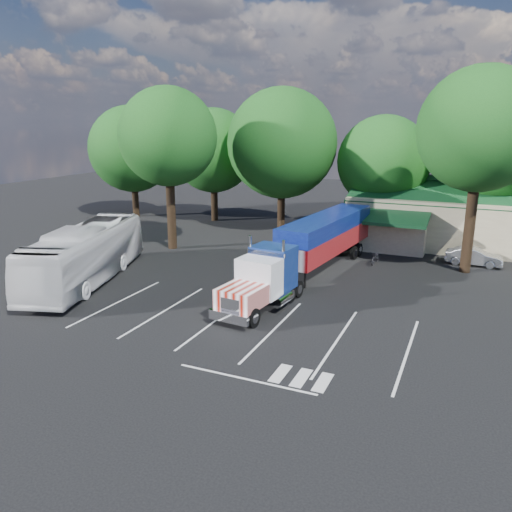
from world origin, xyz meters
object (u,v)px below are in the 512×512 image
at_px(silver_sedan, 474,257).
at_px(woman, 290,276).
at_px(bicycle, 375,257).
at_px(tour_bus, 86,254).
at_px(semi_truck, 313,244).

bearing_deg(silver_sedan, woman, 137.33).
relative_size(bicycle, tour_bus, 0.14).
xyz_separation_m(semi_truck, silver_sedan, (9.79, 7.27, -1.56)).
relative_size(woman, tour_bus, 0.14).
relative_size(semi_truck, silver_sedan, 4.86).
xyz_separation_m(woman, silver_sedan, (10.17, 10.50, -0.29)).
bearing_deg(semi_truck, silver_sedan, 43.02).
height_order(bicycle, tour_bus, tour_bus).
distance_m(semi_truck, silver_sedan, 12.29).
relative_size(tour_bus, silver_sedan, 3.36).
bearing_deg(bicycle, woman, -110.71).
bearing_deg(woman, tour_bus, 116.57).
bearing_deg(tour_bus, woman, -1.81).
relative_size(semi_truck, bicycle, 10.35).
bearing_deg(bicycle, silver_sedan, 24.96).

